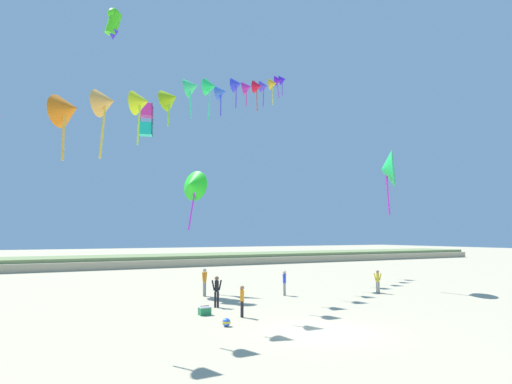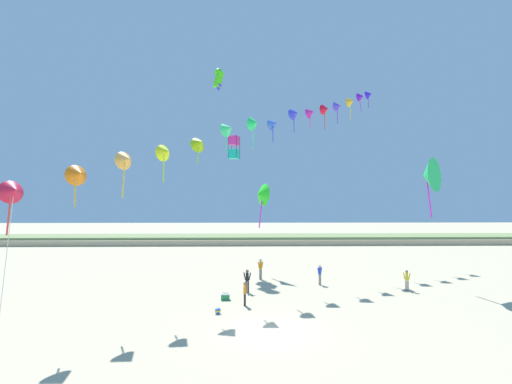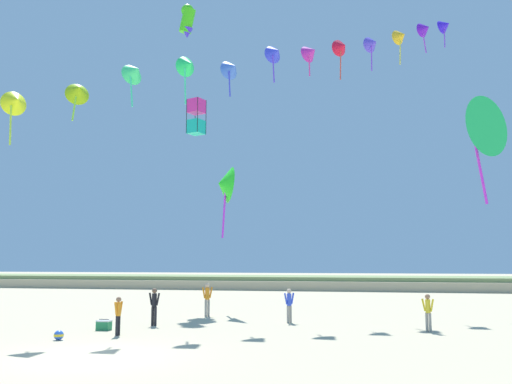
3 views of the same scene
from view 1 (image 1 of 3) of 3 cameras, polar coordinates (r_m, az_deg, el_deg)
ground_plane at (r=19.60m, az=8.50°, el=-16.96°), size 240.00×240.00×0.00m
dune_ridge at (r=59.52m, az=-17.77°, el=-8.28°), size 120.00×10.11×1.33m
person_near_left at (r=22.58m, az=-1.76°, el=-13.22°), size 0.21×0.53×1.51m
person_near_right at (r=25.63m, az=-4.94°, el=-12.03°), size 0.59×0.23×1.69m
person_mid_center at (r=32.58m, az=14.97°, el=-10.57°), size 0.52×0.32×1.56m
person_far_left at (r=30.23m, az=-6.45°, el=-10.91°), size 0.54×0.44×1.76m
person_far_right at (r=30.48m, az=3.57°, el=-11.05°), size 0.49×0.41×1.61m
kite_banner_string at (r=32.26m, az=-3.87°, el=12.74°), size 28.19×29.22×21.71m
large_kite_low_lead at (r=35.57m, az=-13.59°, el=8.75°), size 1.23×1.23×2.36m
large_kite_mid_trail at (r=35.68m, az=16.10°, el=2.75°), size 2.80×2.63×4.86m
large_kite_high_solo at (r=41.16m, az=-17.41°, el=19.53°), size 1.56×1.30×2.65m
large_kite_outer_drift at (r=32.95m, az=-7.99°, el=0.85°), size 1.85×2.39×4.35m
beach_cooler at (r=23.42m, az=-6.44°, el=-14.54°), size 0.58×0.41×0.46m
beach_ball at (r=20.57m, az=-3.72°, el=-15.94°), size 0.36×0.36×0.36m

